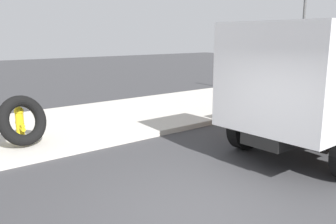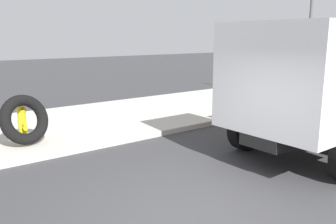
{
  "view_description": "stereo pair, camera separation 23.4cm",
  "coord_description": "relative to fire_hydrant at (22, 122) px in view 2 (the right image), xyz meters",
  "views": [
    {
      "loc": [
        -3.53,
        -3.57,
        2.72
      ],
      "look_at": [
        1.54,
        2.68,
        1.01
      ],
      "focal_mm": 38.34,
      "sensor_mm": 36.0,
      "label": 1
    },
    {
      "loc": [
        -3.35,
        -3.71,
        2.72
      ],
      "look_at": [
        1.54,
        2.68,
        1.01
      ],
      "focal_mm": 38.34,
      "sensor_mm": 36.0,
      "label": 2
    }
  ],
  "objects": [
    {
      "name": "street_light_pole",
      "position": [
        11.33,
        -0.67,
        2.33
      ],
      "size": [
        0.12,
        0.12,
        5.6
      ],
      "primitive_type": "cylinder",
      "color": "#595B5E",
      "rests_on": "sidewalk_curb"
    },
    {
      "name": "fire_hydrant",
      "position": [
        0.0,
        0.0,
        0.0
      ],
      "size": [
        0.23,
        0.51,
        0.89
      ],
      "color": "yellow",
      "rests_on": "sidewalk_curb"
    },
    {
      "name": "sidewalk_curb",
      "position": [
        0.97,
        1.15,
        -0.55
      ],
      "size": [
        36.0,
        5.0,
        0.15
      ],
      "primitive_type": "cube",
      "color": "#BCB7AD",
      "rests_on": "ground"
    },
    {
      "name": "ground_plane",
      "position": [
        0.97,
        -5.35,
        -0.63
      ],
      "size": [
        80.0,
        80.0,
        0.0
      ],
      "primitive_type": "plane",
      "color": "#38383A"
    },
    {
      "name": "loose_tire",
      "position": [
        -0.04,
        -0.37,
        0.14
      ],
      "size": [
        1.33,
        0.9,
        1.24
      ],
      "primitive_type": "torus",
      "rotation": [
        1.27,
        0.0,
        0.25
      ],
      "color": "black",
      "rests_on": "sidewalk_curb"
    }
  ]
}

